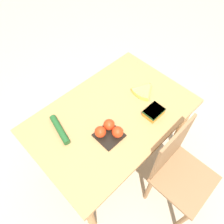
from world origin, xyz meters
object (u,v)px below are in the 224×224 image
banana_bunch (144,90)px  tomato_pack (109,130)px  cucumber_near (60,129)px  chair (178,172)px  carrot_bag (154,112)px

banana_bunch → tomato_pack: (0.48, 0.09, 0.02)m
banana_bunch → cucumber_near: (0.72, -0.18, 0.00)m
tomato_pack → cucumber_near: (0.24, -0.26, -0.02)m
chair → tomato_pack: size_ratio=5.25×
chair → cucumber_near: size_ratio=3.58×
chair → tomato_pack: 0.63m
banana_bunch → tomato_pack: tomato_pack is taller
banana_bunch → chair: bearing=68.4°
cucumber_near → banana_bunch: bearing=166.3°
banana_bunch → carrot_bag: bearing=58.9°
chair → cucumber_near: bearing=121.3°
tomato_pack → banana_bunch: bearing=-169.7°
carrot_bag → cucumber_near: 0.71m
carrot_bag → banana_bunch: bearing=-121.1°
chair → tomato_pack: bearing=115.1°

